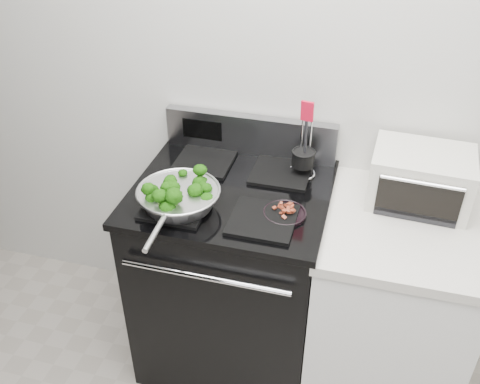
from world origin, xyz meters
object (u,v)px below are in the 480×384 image
(bacon_plate, at_px, (285,211))
(toaster_oven, at_px, (420,178))
(utensil_holder, at_px, (303,162))
(gas_range, at_px, (232,273))
(skillet, at_px, (179,197))

(bacon_plate, distance_m, toaster_oven, 0.56)
(bacon_plate, xyz_separation_m, toaster_oven, (0.48, 0.27, 0.06))
(utensil_holder, height_order, toaster_oven, utensil_holder)
(gas_range, bearing_deg, utensil_holder, 35.28)
(gas_range, height_order, toaster_oven, toaster_oven)
(gas_range, xyz_separation_m, bacon_plate, (0.24, -0.11, 0.48))
(bacon_plate, bearing_deg, skillet, -171.26)
(skillet, relative_size, bacon_plate, 3.10)
(gas_range, xyz_separation_m, utensil_holder, (0.26, 0.18, 0.52))
(bacon_plate, bearing_deg, utensil_holder, 86.90)
(bacon_plate, bearing_deg, toaster_oven, 29.45)
(gas_range, bearing_deg, skillet, -131.95)
(gas_range, relative_size, skillet, 2.22)
(utensil_holder, distance_m, toaster_oven, 0.47)
(skillet, bearing_deg, gas_range, 45.65)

